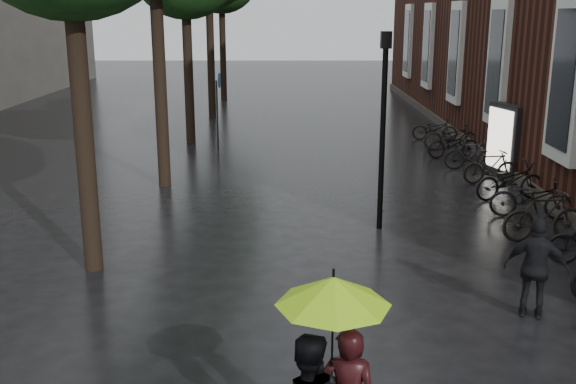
{
  "coord_description": "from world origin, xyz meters",
  "views": [
    {
      "loc": [
        -0.64,
        -4.23,
        4.43
      ],
      "look_at": [
        -0.64,
        6.57,
        1.53
      ],
      "focal_mm": 42.0,
      "sensor_mm": 36.0,
      "label": 1
    }
  ],
  "objects_px": {
    "parked_bicycles": "(504,179)",
    "ad_lightbox": "(504,141)",
    "lamp_post": "(383,112)",
    "pedestrian_walking": "(536,268)"
  },
  "relations": [
    {
      "from": "parked_bicycles",
      "to": "ad_lightbox",
      "type": "relative_size",
      "value": 8.09
    },
    {
      "from": "ad_lightbox",
      "to": "lamp_post",
      "type": "bearing_deg",
      "value": -146.45
    },
    {
      "from": "parked_bicycles",
      "to": "lamp_post",
      "type": "height_order",
      "value": "lamp_post"
    },
    {
      "from": "ad_lightbox",
      "to": "pedestrian_walking",
      "type": "bearing_deg",
      "value": -119.81
    },
    {
      "from": "pedestrian_walking",
      "to": "ad_lightbox",
      "type": "xyz_separation_m",
      "value": [
        2.28,
        8.9,
        0.23
      ]
    },
    {
      "from": "lamp_post",
      "to": "parked_bicycles",
      "type": "bearing_deg",
      "value": 35.58
    },
    {
      "from": "ad_lightbox",
      "to": "lamp_post",
      "type": "relative_size",
      "value": 0.5
    },
    {
      "from": "parked_bicycles",
      "to": "ad_lightbox",
      "type": "distance_m",
      "value": 2.37
    },
    {
      "from": "pedestrian_walking",
      "to": "lamp_post",
      "type": "relative_size",
      "value": 0.38
    },
    {
      "from": "parked_bicycles",
      "to": "pedestrian_walking",
      "type": "bearing_deg",
      "value": -103.67
    }
  ]
}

